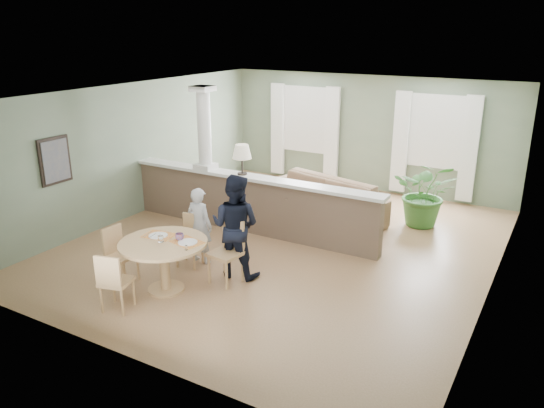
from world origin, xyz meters
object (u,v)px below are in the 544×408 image
Objects in this scene: dining_table at (164,252)px; chair_side at (118,251)px; chair_far_boy at (191,237)px; child_person at (200,225)px; chair_far_man at (229,248)px; sofa at (318,199)px; man_person at (235,226)px; chair_near at (113,280)px; houseplant at (426,193)px.

chair_side is (-0.85, -0.09, -0.14)m from dining_table.
chair_far_boy is 0.24m from child_person.
sofa is at bearing 97.39° from chair_far_man.
man_person reaches higher than chair_far_boy.
child_person is (0.09, 0.13, 0.18)m from chair_far_boy.
chair_far_boy is 0.92m from chair_far_man.
chair_side is 1.36m from child_person.
chair_side is at bearing -63.54° from chair_near.
dining_table is 0.86m from chair_side.
chair_side is (-0.59, -1.04, 0.01)m from chair_far_boy.
chair_far_man is at bearing -75.33° from sofa.
man_person is at bearing -75.71° from sofa.
dining_table is at bearing 49.22° from man_person.
child_person is at bearing 98.96° from dining_table.
chair_far_man is at bearing -24.31° from chair_far_boy.
man_person is (0.61, 0.96, 0.20)m from dining_table.
houseplant is 1.59× the size of chair_far_boy.
man_person reaches higher than chair_near.
sofa is 3.20× the size of chair_side.
houseplant is (1.99, 0.66, 0.26)m from sofa.
houseplant reaches higher than chair_far_boy.
chair_side is at bearing -143.56° from chair_far_man.
chair_near is at bearing -85.15° from sofa.
chair_far_man is at bearing 157.59° from child_person.
chair_far_man reaches higher than dining_table.
child_person is at bearing -105.70° from chair_near.
chair_far_man is (0.89, -0.21, 0.08)m from chair_far_boy.
houseplant is at bearing 33.08° from sofa.
houseplant is at bearing -126.75° from man_person.
dining_table is 1.09m from child_person.
chair_near reaches higher than chair_side.
houseplant is 6.15m from chair_near.
man_person is at bearing 172.31° from child_person.
child_person is (-0.80, 0.34, 0.10)m from chair_far_man.
chair_side is (-1.48, -0.82, -0.06)m from chair_far_man.
man_person is (1.46, 1.05, 0.35)m from chair_side.
child_person is (0.03, 1.91, 0.17)m from chair_near.
child_person reaches higher than sofa.
dining_table is 1.16m from man_person.
chair_side is at bearing -130.50° from chair_far_boy.
houseplant is 1.36× the size of chair_far_man.
dining_table is 0.78× the size of man_person.
man_person reaches higher than dining_table.
child_person is at bearing 164.20° from chair_far_man.
dining_table is 1.54× the size of chair_far_boy.
dining_table is at bearing -85.62° from chair_far_boy.
houseplant is 1.53× the size of chair_near.
chair_far_man is 0.76× the size of child_person.
sofa is at bearing 62.68° from chair_far_boy.
chair_far_boy is 0.97× the size of chair_side.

